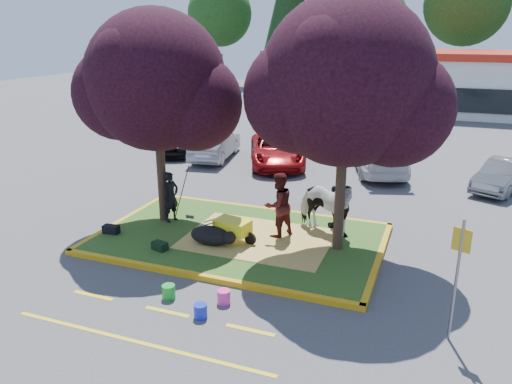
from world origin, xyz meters
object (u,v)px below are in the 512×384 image
(calf, at_px, (211,235))
(handler, at_px, (171,197))
(bucket_green, at_px, (169,292))
(cow, at_px, (324,206))
(bucket_pink, at_px, (224,297))
(bucket_blue, at_px, (200,311))
(wheelbarrow, at_px, (233,227))
(car_silver, at_px, (215,144))
(sign_post, at_px, (458,267))
(car_black, at_px, (177,140))

(calf, relative_size, handler, 0.76)
(bucket_green, bearing_deg, handler, 118.87)
(cow, bearing_deg, bucket_pink, -173.30)
(bucket_pink, xyz_separation_m, bucket_blue, (-0.23, -0.73, -0.00))
(bucket_pink, bearing_deg, bucket_green, -168.97)
(calf, bearing_deg, handler, 170.77)
(wheelbarrow, bearing_deg, bucket_pink, -59.70)
(bucket_green, distance_m, car_silver, 13.22)
(cow, bearing_deg, sign_post, -116.52)
(bucket_green, height_order, car_black, car_black)
(calf, relative_size, sign_post, 0.47)
(calf, height_order, sign_post, sign_post)
(sign_post, height_order, bucket_blue, sign_post)
(wheelbarrow, bearing_deg, cow, 44.59)
(handler, distance_m, sign_post, 9.08)
(wheelbarrow, relative_size, bucket_pink, 5.48)
(cow, height_order, bucket_green, cow)
(calf, height_order, car_silver, car_silver)
(wheelbarrow, bearing_deg, bucket_blue, -66.66)
(handler, xyz_separation_m, car_silver, (-2.40, 8.33, -0.25))
(bucket_pink, height_order, car_black, car_black)
(cow, relative_size, calf, 1.70)
(bucket_blue, relative_size, car_black, 0.08)
(calf, xyz_separation_m, wheelbarrow, (0.53, 0.38, 0.20))
(handler, xyz_separation_m, sign_post, (8.39, -3.43, 0.67))
(handler, xyz_separation_m, car_black, (-4.66, 8.61, -0.29))
(bucket_green, bearing_deg, cow, 61.66)
(bucket_pink, bearing_deg, cow, 74.37)
(bucket_pink, distance_m, bucket_blue, 0.76)
(calf, relative_size, bucket_blue, 3.84)
(cow, distance_m, car_black, 12.33)
(sign_post, bearing_deg, bucket_pink, -151.23)
(cow, height_order, calf, cow)
(wheelbarrow, relative_size, bucket_green, 5.40)
(calf, distance_m, bucket_green, 2.86)
(calf, xyz_separation_m, sign_post, (6.42, -2.22, 1.21))
(cow, height_order, bucket_pink, cow)
(cow, xyz_separation_m, bucket_blue, (-1.48, -5.21, -0.87))
(cow, relative_size, handler, 1.29)
(wheelbarrow, height_order, sign_post, sign_post)
(bucket_blue, xyz_separation_m, car_silver, (-5.70, 12.84, 0.55))
(bucket_blue, bearing_deg, sign_post, 12.09)
(calf, height_order, wheelbarrow, wheelbarrow)
(calf, height_order, bucket_green, calf)
(bucket_pink, relative_size, bucket_blue, 1.02)
(bucket_pink, bearing_deg, wheelbarrow, 109.38)
(calf, xyz_separation_m, bucket_green, (0.27, -2.83, -0.25))
(sign_post, relative_size, bucket_pink, 7.98)
(cow, xyz_separation_m, wheelbarrow, (-2.29, -1.53, -0.42))
(cow, distance_m, bucket_pink, 4.74)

